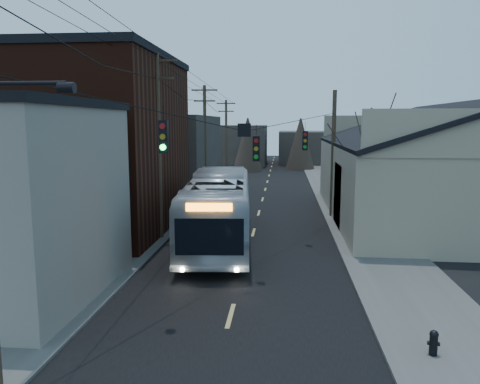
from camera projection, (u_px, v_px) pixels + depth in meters
The scene contains 13 objects.
road_surface at pixel (261, 203), 37.22m from camera, with size 9.00×110.00×0.02m, color black.
sidewalk_left at pixel (181, 202), 37.81m from camera, with size 4.00×110.00×0.12m, color #474744.
sidewalk_right at pixel (344, 204), 36.63m from camera, with size 4.00×110.00×0.12m, color #474744.
building_brick at pixel (85, 146), 27.55m from camera, with size 10.00×12.00×10.00m, color #33140B.
building_left_far at pixel (163, 154), 43.49m from camera, with size 9.00×14.00×7.00m, color #322C28.
warehouse at pixel (456, 179), 30.72m from camera, with size 16.16×20.60×7.73m.
building_far_left at pixel (233, 145), 71.81m from camera, with size 10.00×12.00×6.00m, color #322C28.
building_far_right at pixel (316, 147), 75.62m from camera, with size 12.00×14.00×5.00m, color #322C28.
bare_tree at pixel (369, 173), 26.26m from camera, with size 0.40×0.40×7.20m, color black.
utility_lines at pixel (211, 144), 31.01m from camera, with size 11.24×45.28×10.50m.
bus at pixel (219, 208), 24.93m from camera, with size 3.14×13.43×3.74m, color #A9AFB5.
parked_car at pixel (219, 184), 44.25m from camera, with size 1.39×3.98×1.31m, color #A8ACB0.
fire_hydrant at pixel (434, 342), 12.66m from camera, with size 0.34×0.24×0.70m.
Camera 1 is at (1.67, -6.69, 6.37)m, focal length 35.00 mm.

